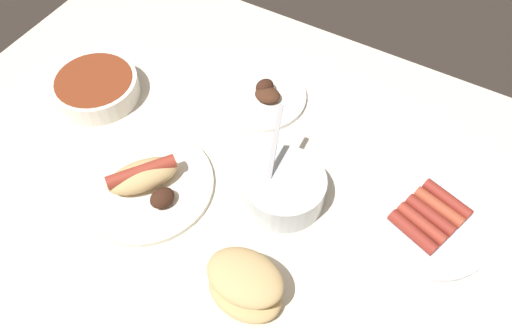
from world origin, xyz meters
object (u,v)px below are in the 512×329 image
Objects in this scene: plate_hotdog_assembled at (145,181)px; plate_grilled_meat at (261,95)px; bread_stack at (245,284)px; bowl_chili at (96,87)px; bowl_coleslaw at (284,187)px; plate_sausages at (428,219)px.

plate_grilled_meat is at bearing -103.53° from plate_hotdog_assembled.
bowl_chili is at bearing -24.27° from bread_stack.
bowl_coleslaw is (3.16, -18.21, -0.37)cm from bread_stack.
plate_hotdog_assembled is 1.59× the size of bowl_coleslaw.
plate_hotdog_assembled reaches higher than bowl_chili.
bread_stack is at bearing 99.83° from bowl_coleslaw.
plate_grilled_meat reaches higher than plate_sausages.
bowl_coleslaw reaches higher than plate_hotdog_assembled.
plate_sausages is 48.68cm from plate_hotdog_assembled.
bowl_coleslaw is at bearing 128.83° from plate_grilled_meat.
bowl_coleslaw is (23.29, 7.94, 2.27)cm from plate_sausages.
plate_hotdog_assembled is at bearing -18.08° from bread_stack.
bread_stack reaches higher than plate_hotdog_assembled.
plate_sausages is (-67.07, -5.00, -1.52)cm from bowl_chili.
bowl_coleslaw is (-21.95, -10.02, 1.51)cm from plate_hotdog_assembled.
bread_stack reaches higher than bowl_chili.
plate_grilled_meat is at bearing -63.75° from bread_stack.
plate_sausages is at bearing -127.59° from bread_stack.
bowl_coleslaw is at bearing 176.15° from bowl_chili.
bowl_chili is at bearing -3.85° from bowl_coleslaw.
bread_stack is 33.11cm from plate_sausages.
bowl_coleslaw reaches higher than bread_stack.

